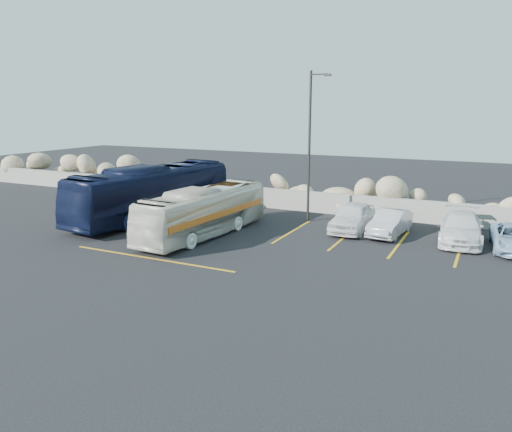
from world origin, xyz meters
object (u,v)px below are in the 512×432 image
at_px(vintage_bus, 204,212).
at_px(car_b, 390,223).
at_px(car_a, 353,217).
at_px(car_c, 461,228).
at_px(lamppost, 310,143).
at_px(tour_coach, 152,192).

bearing_deg(vintage_bus, car_b, 30.66).
relative_size(car_a, car_c, 0.91).
height_order(lamppost, car_c, lamppost).
height_order(lamppost, car_b, lamppost).
bearing_deg(tour_coach, vintage_bus, -15.68).
relative_size(vintage_bus, car_c, 1.84).
height_order(tour_coach, car_a, tour_coach).
relative_size(tour_coach, car_b, 2.90).
relative_size(lamppost, vintage_bus, 0.94).
bearing_deg(car_c, car_b, -179.65).
xyz_separation_m(lamppost, vintage_bus, (-3.56, -5.09, -3.12)).
distance_m(vintage_bus, car_c, 12.17).
bearing_deg(lamppost, car_a, -19.85).
bearing_deg(vintage_bus, tour_coach, 161.54).
xyz_separation_m(vintage_bus, car_a, (6.27, 4.11, -0.47)).
relative_size(tour_coach, car_c, 2.34).
relative_size(lamppost, car_b, 2.16).
relative_size(car_a, car_b, 1.13).
bearing_deg(car_b, lamppost, 172.83).
bearing_deg(lamppost, car_c, -5.90).
distance_m(vintage_bus, car_a, 7.51).
distance_m(tour_coach, car_c, 16.15).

